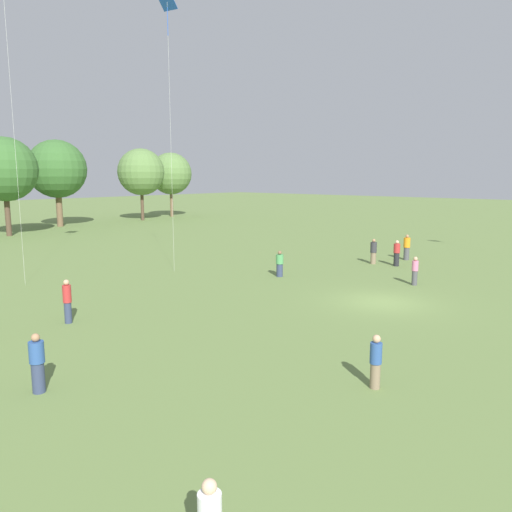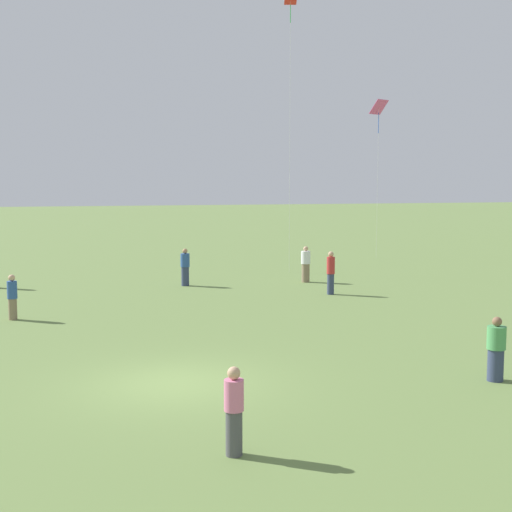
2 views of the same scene
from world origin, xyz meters
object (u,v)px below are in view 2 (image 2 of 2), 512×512
at_px(person_5, 496,350).
at_px(person_10, 234,411).
at_px(person_9, 331,273).
at_px(person_2, 12,297).
at_px(person_3, 306,265).
at_px(kite_2, 379,111).
at_px(kite_1, 290,24).
at_px(person_6, 185,267).

distance_m(person_5, person_10, 7.99).
xyz_separation_m(person_9, person_10, (16.75, -8.09, -0.13)).
bearing_deg(person_10, person_9, 104.84).
relative_size(person_2, person_5, 1.01).
height_order(person_3, person_9, person_9).
bearing_deg(kite_2, kite_1, 53.61).
relative_size(person_2, kite_2, 0.16).
distance_m(person_3, person_10, 22.15).
bearing_deg(person_2, kite_2, -93.89).
bearing_deg(kite_2, person_9, 75.64).
distance_m(person_2, kite_1, 20.68).
xyz_separation_m(person_5, kite_1, (-21.14, 1.12, 12.23)).
bearing_deg(person_5, kite_1, 90.31).
height_order(person_10, kite_1, kite_1).
xyz_separation_m(person_3, kite_1, (-3.65, 0.28, 12.15)).
height_order(person_6, person_10, person_6).
xyz_separation_m(person_3, person_9, (3.82, -0.13, 0.09)).
distance_m(person_6, person_9, 7.07).
xyz_separation_m(person_5, person_6, (-17.77, -5.04, 0.08)).
relative_size(person_3, person_5, 1.08).
xyz_separation_m(person_3, person_6, (-0.28, -5.89, 0.01)).
relative_size(person_9, kite_1, 0.13).
distance_m(person_3, kite_2, 14.78).
bearing_deg(person_9, person_10, -168.49).
relative_size(person_2, kite_1, 0.11).
xyz_separation_m(person_3, person_10, (20.57, -8.21, -0.03)).
xyz_separation_m(person_3, kite_2, (-9.28, 7.86, 8.40)).
xyz_separation_m(person_6, kite_1, (-3.38, 6.17, 12.15)).
bearing_deg(person_2, person_3, -104.85).
bearing_deg(person_10, person_5, 63.32).
relative_size(person_10, kite_2, 0.17).
bearing_deg(kite_1, person_5, 145.91).
distance_m(person_6, kite_1, 14.03).
distance_m(person_5, person_9, 13.69).
bearing_deg(person_9, person_6, 91.83).
distance_m(person_3, person_6, 5.89).
relative_size(person_9, person_10, 1.14).
bearing_deg(person_3, person_2, -64.25).
xyz_separation_m(person_9, kite_2, (-13.11, 7.98, 8.31)).
height_order(person_3, person_10, person_3).
bearing_deg(person_3, kite_2, 139.84).
distance_m(person_2, kite_2, 27.47).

